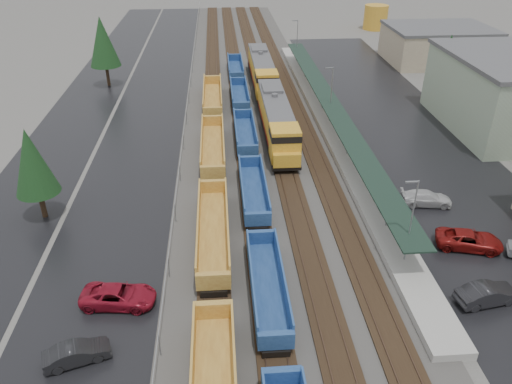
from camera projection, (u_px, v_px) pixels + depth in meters
ballast_strip at (253, 102)px, 74.87m from camera, size 20.00×160.00×0.08m
trackbed at (253, 102)px, 74.81m from camera, size 14.60×160.00×0.22m
west_parking_lot at (152, 105)px, 73.89m from camera, size 10.00×160.00×0.02m
west_road at (83, 107)px, 73.22m from camera, size 9.00×160.00×0.02m
east_commuter_lot at (398, 124)px, 67.51m from camera, size 16.00×100.00×0.02m
station_platform at (329, 121)px, 66.53m from camera, size 3.00×80.00×8.00m
chainlink_fence at (188, 97)px, 72.11m from camera, size 0.08×160.04×2.02m
tree_west_near at (32, 162)px, 44.60m from camera, size 3.96×3.96×9.00m
tree_west_far at (103, 42)px, 78.45m from camera, size 4.84×4.84×11.00m
tree_east at (447, 59)px, 71.81m from camera, size 4.40×4.40×10.00m
locomotive_lead at (277, 120)px, 61.84m from camera, size 3.28×21.59×4.89m
locomotive_trail at (262, 72)px, 79.98m from camera, size 3.28×21.59×4.89m
well_string_yellow at (213, 231)px, 43.33m from camera, size 2.67×84.94×2.37m
well_string_blue at (253, 190)px, 49.59m from camera, size 2.45×98.45×2.18m
storage_tank at (376, 17)px, 118.02m from camera, size 5.52×5.52×5.52m
parked_car_west_b at (77, 353)px, 32.07m from camera, size 2.71×4.46×1.39m
parked_car_west_c at (119, 296)px, 36.69m from camera, size 3.15×5.74×1.52m
parked_car_east_a at (488, 294)px, 36.81m from camera, size 2.45×5.01×1.58m
parked_car_east_b at (469, 240)px, 42.81m from camera, size 3.93×6.04×1.55m
parked_car_east_c at (426, 198)px, 49.02m from camera, size 2.74×5.23×1.45m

